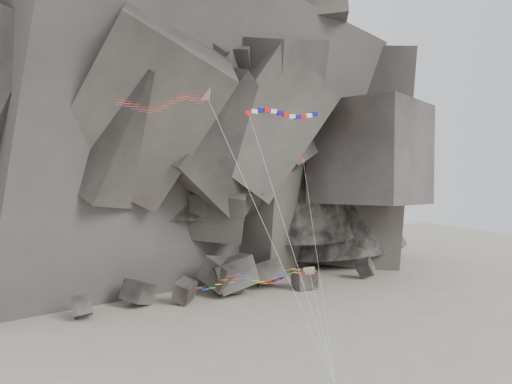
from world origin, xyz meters
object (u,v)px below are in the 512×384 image
object	(u,v)px
delta_kite	(159,103)
banner_kite	(282,116)
pennant_kite	(311,212)
parafoil_kite	(251,278)

from	to	relation	value
delta_kite	banner_kite	distance (m)	14.03
banner_kite	delta_kite	bearing A→B (deg)	-178.23
banner_kite	pennant_kite	world-z (taller)	banner_kite
delta_kite	parafoil_kite	xyz separation A→B (m)	(10.95, 1.51, -19.96)
parafoil_kite	pennant_kite	size ratio (longest dim) A/B	0.65
banner_kite	pennant_kite	xyz separation A→B (m)	(3.61, -0.08, -11.22)
banner_kite	parafoil_kite	xyz separation A→B (m)	(-3.03, 2.24, -19.06)
banner_kite	pennant_kite	size ratio (longest dim) A/B	1.24
delta_kite	banner_kite	world-z (taller)	delta_kite
delta_kite	pennant_kite	bearing A→B (deg)	-22.32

